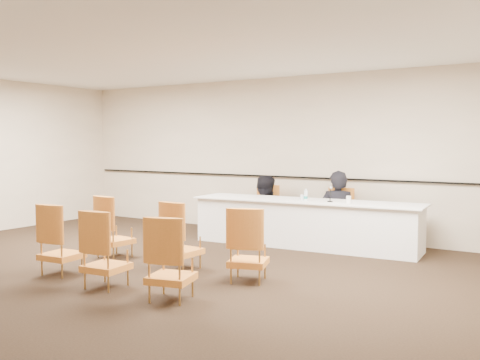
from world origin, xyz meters
name	(u,v)px	position (x,y,z in m)	size (l,w,h in m)	color
floor	(145,277)	(0.00, 0.00, 0.00)	(10.00, 10.00, 0.00)	black
ceiling	(143,44)	(0.00, 0.00, 3.00)	(10.00, 10.00, 0.00)	white
wall_back	(288,156)	(0.00, 4.00, 1.50)	(10.00, 0.04, 3.00)	beige
wall_rail	(287,177)	(0.00, 3.96, 1.10)	(9.80, 0.04, 0.03)	black
panel_table	(305,223)	(0.84, 3.03, 0.39)	(3.91, 0.90, 0.78)	white
panelist_main	(337,221)	(1.18, 3.63, 0.39)	(0.64, 0.42, 1.76)	black
panelist_main_chair	(337,216)	(1.18, 3.63, 0.47)	(0.50, 0.50, 0.95)	#AA651E
panelist_second	(263,221)	(-0.25, 3.52, 0.28)	(0.83, 0.65, 1.72)	black
panelist_second_chair	(264,211)	(-0.25, 3.52, 0.47)	(0.50, 0.50, 0.95)	#AA651E
papers	(337,202)	(1.40, 3.04, 0.79)	(0.30, 0.22, 0.00)	white
microphone	(330,194)	(1.31, 2.97, 0.91)	(0.09, 0.18, 0.26)	black
water_bottle	(306,195)	(0.90, 2.93, 0.89)	(0.06, 0.06, 0.20)	teal
drinking_glass	(302,198)	(0.83, 2.94, 0.83)	(0.06, 0.06, 0.10)	silver
coffee_cup	(349,200)	(1.65, 2.92, 0.85)	(0.08, 0.08, 0.12)	white
aud_chair_front_left	(115,226)	(-1.25, 0.68, 0.47)	(0.50, 0.50, 0.95)	#AA651E
aud_chair_front_mid	(182,235)	(0.12, 0.61, 0.47)	(0.50, 0.50, 0.95)	#AA651E
aud_chair_front_right	(248,244)	(1.23, 0.55, 0.47)	(0.50, 0.50, 0.95)	#AA651E
aud_chair_back_left	(62,239)	(-1.06, -0.46, 0.47)	(0.50, 0.50, 0.95)	#AA651E
aud_chair_back_mid	(106,249)	(-0.07, -0.61, 0.47)	(0.50, 0.50, 0.95)	#AA651E
aud_chair_back_right	(171,258)	(0.93, -0.59, 0.47)	(0.50, 0.50, 0.95)	#AA651E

